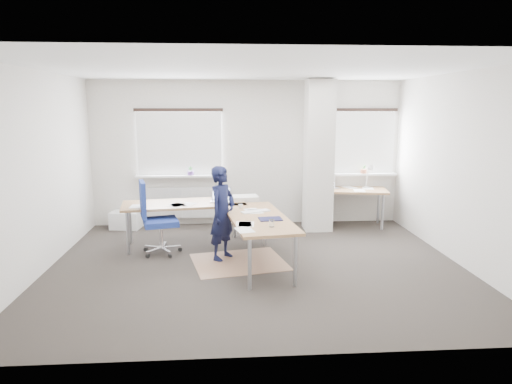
{
  "coord_description": "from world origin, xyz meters",
  "views": [
    {
      "loc": [
        -0.44,
        -6.38,
        2.3
      ],
      "look_at": [
        0.06,
        0.9,
        0.93
      ],
      "focal_mm": 32.0,
      "sensor_mm": 36.0,
      "label": 1
    }
  ],
  "objects": [
    {
      "name": "person",
      "position": [
        -0.49,
        0.34,
        0.71
      ],
      "size": [
        0.57,
        0.62,
        1.43
      ],
      "primitive_type": "imported",
      "rotation": [
        0.0,
        0.0,
        0.98
      ],
      "color": "black",
      "rests_on": "ground"
    },
    {
      "name": "ground",
      "position": [
        0.0,
        0.0,
        0.0
      ],
      "size": [
        6.0,
        6.0,
        0.0
      ],
      "primitive_type": "plane",
      "color": "#2A2522",
      "rests_on": "ground"
    },
    {
      "name": "floor_mat",
      "position": [
        -0.24,
        0.15,
        0.0
      ],
      "size": [
        1.54,
        1.38,
        0.01
      ],
      "primitive_type": "cube",
      "rotation": [
        0.0,
        0.0,
        0.21
      ],
      "color": "#91694F",
      "rests_on": "ground"
    },
    {
      "name": "desk_main",
      "position": [
        -0.49,
        0.56,
        0.69
      ],
      "size": [
        2.74,
        2.63,
        0.96
      ],
      "rotation": [
        0.0,
        0.0,
        0.14
      ],
      "color": "#91603E",
      "rests_on": "ground"
    },
    {
      "name": "task_chair",
      "position": [
        -1.5,
        0.64,
        0.33
      ],
      "size": [
        0.65,
        0.64,
        1.17
      ],
      "rotation": [
        0.0,
        0.0,
        0.25
      ],
      "color": "navy",
      "rests_on": "ground"
    },
    {
      "name": "white_crate",
      "position": [
        -2.34,
        2.25,
        0.16
      ],
      "size": [
        0.6,
        0.47,
        0.33
      ],
      "primitive_type": "cube",
      "rotation": [
        0.0,
        0.0,
        -0.17
      ],
      "color": "white",
      "rests_on": "ground"
    },
    {
      "name": "desk_side",
      "position": [
        1.97,
        2.15,
        0.69
      ],
      "size": [
        1.5,
        0.93,
        1.22
      ],
      "rotation": [
        0.0,
        0.0,
        -0.17
      ],
      "color": "#91603E",
      "rests_on": "ground"
    },
    {
      "name": "room_shell",
      "position": [
        0.18,
        0.45,
        1.75
      ],
      "size": [
        6.04,
        5.04,
        2.82
      ],
      "color": "beige",
      "rests_on": "ground"
    }
  ]
}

